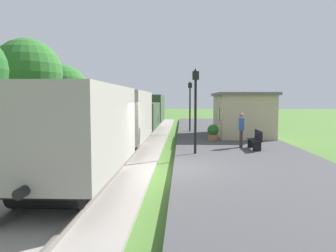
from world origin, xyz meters
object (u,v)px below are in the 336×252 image
(person_waiting, at_px, (241,129))
(lamp_post_far, at_px, (190,97))
(tree_trackside_far, at_px, (27,73))
(potted_planter, at_px, (213,132))
(bench_near_hut, at_px, (256,139))
(lamp_post_near, at_px, (196,95))
(bench_down_platform, at_px, (226,123))
(tree_field_left, at_px, (63,90))
(freight_train, at_px, (130,117))
(station_hut, at_px, (242,114))

(person_waiting, bearing_deg, lamp_post_far, -68.95)
(tree_trackside_far, bearing_deg, potted_planter, 4.13)
(bench_near_hut, xyz_separation_m, lamp_post_near, (-2.92, -1.38, 2.08))
(lamp_post_near, bearing_deg, bench_down_platform, 76.77)
(person_waiting, distance_m, tree_trackside_far, 12.11)
(tree_trackside_far, bearing_deg, tree_field_left, 96.27)
(tree_field_left, bearing_deg, freight_train, -50.20)
(bench_down_platform, relative_size, lamp_post_far, 0.41)
(person_waiting, relative_size, potted_planter, 1.87)
(bench_near_hut, xyz_separation_m, tree_trackside_far, (-12.17, 2.65, 3.34))
(freight_train, bearing_deg, lamp_post_far, 60.52)
(person_waiting, bearing_deg, potted_planter, -63.08)
(station_hut, xyz_separation_m, person_waiting, (-0.99, -5.58, -0.47))
(tree_field_left, bearing_deg, bench_down_platform, 2.01)
(potted_planter, relative_size, lamp_post_near, 0.25)
(person_waiting, bearing_deg, bench_down_platform, -88.14)
(station_hut, distance_m, lamp_post_near, 8.34)
(person_waiting, height_order, tree_field_left, tree_field_left)
(bench_near_hut, height_order, tree_trackside_far, tree_trackside_far)
(lamp_post_near, distance_m, tree_field_left, 15.67)
(tree_trackside_far, height_order, tree_field_left, tree_trackside_far)
(potted_planter, bearing_deg, lamp_post_near, -104.19)
(bench_down_platform, distance_m, person_waiting, 10.46)
(station_hut, distance_m, bench_down_platform, 4.95)
(potted_planter, height_order, lamp_post_far, lamp_post_far)
(freight_train, xyz_separation_m, tree_field_left, (-6.65, 7.98, 1.72))
(station_hut, xyz_separation_m, lamp_post_far, (-3.32, 2.56, 1.15))
(freight_train, xyz_separation_m, lamp_post_far, (3.48, 6.15, 1.18))
(person_waiting, relative_size, tree_trackside_far, 0.29)
(person_waiting, distance_m, tree_field_left, 16.10)
(tree_trackside_far, bearing_deg, bench_down_platform, 34.56)
(person_waiting, xyz_separation_m, lamp_post_far, (-2.33, 8.14, 1.62))
(freight_train, xyz_separation_m, potted_planter, (4.68, 0.81, -0.90))
(freight_train, height_order, lamp_post_near, lamp_post_near)
(potted_planter, distance_m, tree_field_left, 13.67)
(tree_field_left, bearing_deg, lamp_post_near, -49.73)
(station_hut, xyz_separation_m, tree_field_left, (-13.45, 4.39, 1.69))
(potted_planter, height_order, lamp_post_near, lamp_post_near)
(freight_train, bearing_deg, tree_trackside_far, 179.49)
(bench_down_platform, xyz_separation_m, tree_field_left, (-13.04, -0.46, 2.62))
(freight_train, relative_size, bench_down_platform, 17.33)
(bench_down_platform, distance_m, lamp_post_near, 12.91)
(freight_train, bearing_deg, bench_near_hut, -22.09)
(tree_field_left, bearing_deg, tree_trackside_far, -83.73)
(station_hut, distance_m, bench_near_hut, 6.27)
(lamp_post_near, bearing_deg, station_hut, 66.28)
(lamp_post_near, relative_size, tree_trackside_far, 0.62)
(station_hut, xyz_separation_m, lamp_post_near, (-3.32, -7.56, 1.15))
(freight_train, distance_m, tree_trackside_far, 6.27)
(tree_trackside_far, bearing_deg, freight_train, -0.51)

